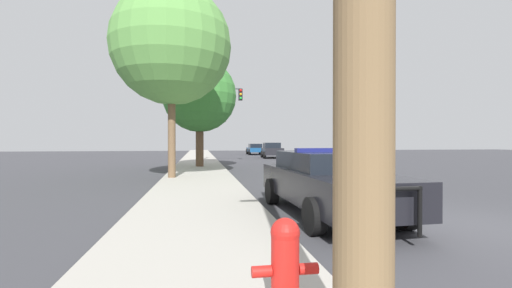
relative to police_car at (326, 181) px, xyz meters
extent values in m
plane|color=#3D3D42|center=(2.25, -1.41, -0.76)|extent=(110.00, 110.00, 0.00)
cube|color=#ADA89E|center=(-2.85, -1.41, -0.69)|extent=(3.00, 110.00, 0.13)
cube|color=black|center=(0.00, -0.05, -0.09)|extent=(1.98, 4.97, 0.66)
cube|color=black|center=(-0.01, 0.20, 0.44)|extent=(1.65, 2.60, 0.40)
cylinder|color=black|center=(0.94, -1.54, -0.42)|extent=(0.26, 0.68, 0.67)
cylinder|color=black|center=(-0.84, -1.60, -0.42)|extent=(0.26, 0.68, 0.67)
cylinder|color=black|center=(0.84, 1.50, -0.42)|extent=(0.26, 0.68, 0.67)
cylinder|color=black|center=(-0.94, 1.45, -0.42)|extent=(0.26, 0.68, 0.67)
cylinder|color=black|center=(0.50, -2.61, -0.18)|extent=(0.07, 0.07, 0.78)
cylinder|color=black|center=(-0.32, -2.63, -0.18)|extent=(0.07, 0.07, 0.78)
cylinder|color=black|center=(0.09, -2.62, 0.17)|extent=(0.87, 0.10, 0.07)
cube|color=navy|center=(-0.01, 0.20, 0.69)|extent=(1.32, 0.24, 0.09)
cube|color=navy|center=(0.92, -0.02, -0.06)|extent=(0.12, 3.54, 0.19)
cylinder|color=red|center=(-2.12, -4.54, -0.27)|extent=(0.24, 0.24, 0.71)
sphere|color=red|center=(-2.12, -4.54, 0.12)|extent=(0.25, 0.25, 0.25)
cylinder|color=red|center=(-2.32, -4.54, -0.20)|extent=(0.17, 0.10, 0.10)
cylinder|color=red|center=(-1.91, -4.54, -0.20)|extent=(0.17, 0.10, 0.10)
cylinder|color=#424247|center=(-2.80, 18.87, 2.24)|extent=(0.16, 0.16, 5.73)
cylinder|color=#424247|center=(-1.24, 18.87, 4.95)|extent=(3.13, 0.11, 0.11)
cube|color=black|center=(0.32, 18.87, 4.50)|extent=(0.30, 0.24, 0.90)
sphere|color=red|center=(0.32, 18.74, 4.80)|extent=(0.20, 0.20, 0.20)
sphere|color=orange|center=(0.32, 18.74, 4.50)|extent=(0.20, 0.20, 0.20)
sphere|color=green|center=(0.32, 18.74, 4.20)|extent=(0.20, 0.20, 0.20)
cube|color=navy|center=(4.04, 34.70, -0.15)|extent=(1.85, 4.51, 0.51)
cube|color=black|center=(4.03, 34.48, 0.35)|extent=(1.54, 2.37, 0.49)
cylinder|color=black|center=(3.26, 36.11, -0.41)|extent=(0.26, 0.71, 0.70)
cylinder|color=black|center=(4.92, 36.05, -0.41)|extent=(0.26, 0.71, 0.70)
cylinder|color=black|center=(3.16, 33.35, -0.41)|extent=(0.26, 0.71, 0.70)
cylinder|color=black|center=(4.82, 33.29, -0.41)|extent=(0.26, 0.71, 0.70)
cube|color=black|center=(4.29, 25.74, -0.09)|extent=(2.09, 4.06, 0.67)
cube|color=black|center=(4.30, 25.94, 0.50)|extent=(1.70, 2.16, 0.52)
cylinder|color=black|center=(5.07, 24.46, -0.42)|extent=(0.29, 0.69, 0.67)
cylinder|color=black|center=(3.31, 24.60, -0.42)|extent=(0.29, 0.69, 0.67)
cylinder|color=black|center=(5.26, 26.89, -0.42)|extent=(0.29, 0.69, 0.67)
cylinder|color=black|center=(3.51, 27.03, -0.42)|extent=(0.29, 0.69, 0.67)
cylinder|color=brown|center=(-3.97, 7.42, 1.46)|extent=(0.31, 0.31, 4.19)
sphere|color=#5B9947|center=(-3.97, 7.42, 4.94)|extent=(5.01, 5.01, 5.01)
cylinder|color=brown|center=(-2.80, 13.72, 0.91)|extent=(0.47, 0.47, 3.09)
sphere|color=#387A33|center=(-2.80, 13.72, 3.69)|extent=(4.47, 4.47, 4.47)
camera|label=1|loc=(-2.83, -7.34, 0.89)|focal=24.00mm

